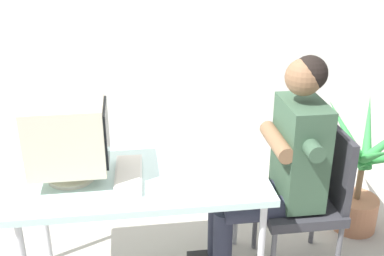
{
  "coord_description": "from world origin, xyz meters",
  "views": [
    {
      "loc": [
        -0.04,
        -2.26,
        2.0
      ],
      "look_at": [
        0.27,
        0.0,
        0.98
      ],
      "focal_mm": 45.25,
      "sensor_mm": 36.0,
      "label": 1
    }
  ],
  "objects_px": {
    "keyboard": "(129,174)",
    "office_chair": "(310,194)",
    "person_seated": "(280,164)",
    "potted_plant": "(360,176)",
    "crt_monitor": "(68,135)",
    "desk": "(142,182)"
  },
  "relations": [
    {
      "from": "office_chair",
      "to": "potted_plant",
      "type": "height_order",
      "value": "potted_plant"
    },
    {
      "from": "person_seated",
      "to": "desk",
      "type": "bearing_deg",
      "value": -177.02
    },
    {
      "from": "desk",
      "to": "potted_plant",
      "type": "distance_m",
      "value": 1.52
    },
    {
      "from": "desk",
      "to": "potted_plant",
      "type": "relative_size",
      "value": 1.43
    },
    {
      "from": "keyboard",
      "to": "office_chair",
      "type": "height_order",
      "value": "office_chair"
    },
    {
      "from": "crt_monitor",
      "to": "potted_plant",
      "type": "distance_m",
      "value": 1.93
    },
    {
      "from": "desk",
      "to": "crt_monitor",
      "type": "distance_m",
      "value": 0.47
    },
    {
      "from": "crt_monitor",
      "to": "potted_plant",
      "type": "xyz_separation_m",
      "value": [
        1.81,
        0.36,
        -0.57
      ]
    },
    {
      "from": "desk",
      "to": "person_seated",
      "type": "relative_size",
      "value": 0.98
    },
    {
      "from": "desk",
      "to": "keyboard",
      "type": "xyz_separation_m",
      "value": [
        -0.07,
        -0.02,
        0.07
      ]
    },
    {
      "from": "office_chair",
      "to": "person_seated",
      "type": "xyz_separation_m",
      "value": [
        -0.2,
        -0.0,
        0.22
      ]
    },
    {
      "from": "desk",
      "to": "crt_monitor",
      "type": "height_order",
      "value": "crt_monitor"
    },
    {
      "from": "crt_monitor",
      "to": "person_seated",
      "type": "height_order",
      "value": "person_seated"
    },
    {
      "from": "crt_monitor",
      "to": "office_chair",
      "type": "height_order",
      "value": "crt_monitor"
    },
    {
      "from": "crt_monitor",
      "to": "person_seated",
      "type": "distance_m",
      "value": 1.16
    },
    {
      "from": "crt_monitor",
      "to": "keyboard",
      "type": "height_order",
      "value": "crt_monitor"
    },
    {
      "from": "desk",
      "to": "potted_plant",
      "type": "bearing_deg",
      "value": 14.06
    },
    {
      "from": "person_seated",
      "to": "potted_plant",
      "type": "relative_size",
      "value": 1.46
    },
    {
      "from": "keyboard",
      "to": "person_seated",
      "type": "height_order",
      "value": "person_seated"
    },
    {
      "from": "person_seated",
      "to": "keyboard",
      "type": "bearing_deg",
      "value": -175.63
    },
    {
      "from": "crt_monitor",
      "to": "office_chair",
      "type": "distance_m",
      "value": 1.41
    },
    {
      "from": "desk",
      "to": "keyboard",
      "type": "distance_m",
      "value": 0.1
    }
  ]
}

